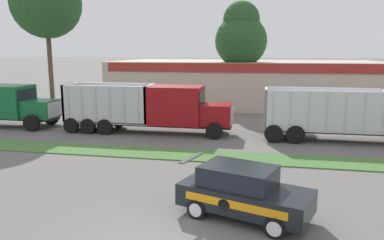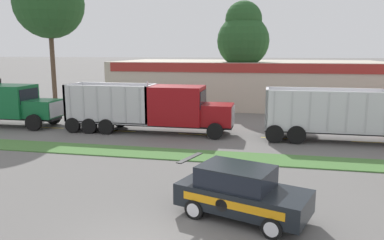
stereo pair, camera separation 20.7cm
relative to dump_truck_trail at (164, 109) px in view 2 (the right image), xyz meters
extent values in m
cube|color=#477538|center=(3.42, -5.12, -1.60)|extent=(120.00, 2.12, 0.06)
cube|color=yellow|center=(-8.58, -0.06, -1.62)|extent=(2.40, 0.14, 0.01)
cube|color=yellow|center=(-3.18, -0.06, -1.62)|extent=(2.40, 0.14, 0.01)
cube|color=yellow|center=(2.22, -0.06, -1.62)|extent=(2.40, 0.14, 0.01)
cube|color=yellow|center=(7.62, -0.06, -1.62)|extent=(2.40, 0.14, 0.01)
cube|color=yellow|center=(13.02, -0.06, -1.62)|extent=(2.40, 0.14, 0.01)
cube|color=black|center=(12.60, -0.22, -0.99)|extent=(11.92, 1.27, 0.18)
cube|color=silver|center=(10.20, -0.22, -0.84)|extent=(7.12, 2.30, 0.12)
cube|color=silver|center=(6.72, -0.22, 0.34)|extent=(0.16, 2.30, 2.37)
cube|color=silver|center=(10.20, -1.29, 0.34)|extent=(7.12, 0.16, 2.37)
cube|color=silver|center=(10.20, 0.85, 0.34)|extent=(7.12, 0.16, 2.37)
cube|color=#BCBCC1|center=(7.15, -1.39, 0.34)|extent=(0.10, 0.04, 2.25)
cube|color=#BCBCC1|center=(8.16, -1.39, 0.34)|extent=(0.10, 0.04, 2.25)
cube|color=#BCBCC1|center=(9.18, -1.39, 0.34)|extent=(0.10, 0.04, 2.25)
cube|color=#BCBCC1|center=(10.20, -1.39, 0.34)|extent=(0.10, 0.04, 2.25)
cube|color=#BCBCC1|center=(11.22, -1.39, 0.34)|extent=(0.10, 0.04, 2.25)
cube|color=#BCBCC1|center=(12.23, -1.39, 0.34)|extent=(0.10, 0.04, 2.25)
cylinder|color=black|center=(7.24, -1.35, -1.08)|extent=(1.09, 0.30, 1.09)
cylinder|color=black|center=(7.24, 0.91, -1.08)|extent=(1.09, 0.30, 1.09)
cylinder|color=black|center=(8.51, -1.35, -1.08)|extent=(1.09, 0.30, 1.09)
cylinder|color=black|center=(8.51, 0.91, -1.08)|extent=(1.09, 0.30, 1.09)
cube|color=#146033|center=(-8.93, -0.01, -0.26)|extent=(2.09, 2.02, 1.24)
cube|color=#B7B7BC|center=(-7.86, -0.01, -0.26)|extent=(0.06, 1.73, 1.05)
cube|color=#146033|center=(-11.56, -0.01, 0.25)|extent=(3.16, 2.47, 2.25)
cube|color=black|center=(-9.96, -0.01, 0.64)|extent=(0.04, 2.10, 1.01)
cylinder|color=black|center=(-8.93, -1.22, -1.06)|extent=(1.13, 0.30, 1.13)
cylinder|color=black|center=(-8.93, 1.21, -1.06)|extent=(1.13, 0.30, 1.13)
cube|color=black|center=(-1.00, 0.00, -1.03)|extent=(11.18, 1.36, 0.18)
cube|color=maroon|center=(3.62, 0.00, -0.26)|extent=(1.95, 2.03, 1.36)
cube|color=#B7B7BC|center=(4.63, 0.00, -0.26)|extent=(0.06, 1.73, 1.15)
cube|color=maroon|center=(0.95, 0.00, 0.30)|extent=(3.39, 2.48, 2.47)
cube|color=black|center=(2.67, 0.00, 0.73)|extent=(0.04, 2.10, 1.11)
cylinder|color=silver|center=(-0.84, -0.80, 1.09)|extent=(0.14, 0.14, 1.58)
cube|color=silver|center=(-3.66, 0.00, -0.88)|extent=(5.85, 2.48, 0.12)
cube|color=silver|center=(-0.82, 0.00, 0.35)|extent=(0.16, 2.48, 2.45)
cube|color=silver|center=(-6.51, 0.00, 0.35)|extent=(0.16, 2.48, 2.45)
cube|color=silver|center=(-3.66, -1.16, 0.35)|extent=(5.85, 0.16, 2.45)
cube|color=silver|center=(-3.66, 1.16, 0.35)|extent=(5.85, 0.16, 2.45)
cube|color=#B2B2B7|center=(-6.10, -1.26, 0.35)|extent=(0.10, 0.04, 2.33)
cube|color=#B2B2B7|center=(-5.13, -1.26, 0.35)|extent=(0.10, 0.04, 2.33)
cube|color=#B2B2B7|center=(-4.15, -1.26, 0.35)|extent=(0.10, 0.04, 2.33)
cube|color=#B2B2B7|center=(-3.18, -1.26, 0.35)|extent=(0.10, 0.04, 2.33)
cube|color=#B2B2B7|center=(-2.20, -1.26, 0.35)|extent=(0.10, 0.04, 2.33)
cube|color=#B2B2B7|center=(-1.23, -1.26, 0.35)|extent=(0.10, 0.04, 2.33)
cylinder|color=black|center=(3.62, -1.22, -1.12)|extent=(1.02, 0.30, 1.02)
cylinder|color=black|center=(3.62, 1.22, -1.12)|extent=(1.02, 0.30, 1.02)
cylinder|color=black|center=(-5.99, -1.22, -1.12)|extent=(1.02, 0.30, 1.02)
cylinder|color=black|center=(-5.99, 1.22, -1.12)|extent=(1.02, 0.30, 1.02)
cylinder|color=black|center=(-4.79, -1.22, -1.12)|extent=(1.02, 0.30, 1.02)
cylinder|color=black|center=(-4.79, 1.22, -1.12)|extent=(1.02, 0.30, 1.02)
cylinder|color=black|center=(-3.59, -1.22, -1.12)|extent=(1.02, 0.30, 1.02)
cylinder|color=black|center=(-3.59, 1.22, -1.12)|extent=(1.02, 0.30, 1.02)
cube|color=black|center=(6.11, -12.00, -0.93)|extent=(4.61, 3.13, 0.74)
cube|color=black|center=(5.87, -11.91, -0.26)|extent=(2.73, 2.30, 0.61)
cube|color=black|center=(5.87, -11.91, 0.07)|extent=(2.73, 2.30, 0.04)
cube|color=black|center=(4.20, -11.34, 0.11)|extent=(0.67, 1.47, 0.03)
cube|color=orange|center=(5.80, -12.88, -0.86)|extent=(3.21, 1.12, 0.26)
cylinder|color=black|center=(5.50, -12.78, -0.93)|extent=(0.39, 0.14, 0.41)
cylinder|color=black|center=(7.06, -13.26, -1.30)|extent=(0.68, 0.40, 0.65)
cylinder|color=silver|center=(7.02, -13.36, -1.30)|extent=(0.43, 0.16, 0.45)
cylinder|color=black|center=(7.64, -11.59, -1.30)|extent=(0.68, 0.40, 0.65)
cylinder|color=silver|center=(7.67, -11.49, -1.30)|extent=(0.43, 0.16, 0.45)
cylinder|color=black|center=(4.58, -12.41, -1.30)|extent=(0.68, 0.40, 0.65)
cylinder|color=silver|center=(4.54, -12.51, -1.30)|extent=(0.43, 0.16, 0.45)
cylinder|color=black|center=(5.15, -10.73, -1.30)|extent=(0.68, 0.40, 0.65)
cylinder|color=silver|center=(5.19, -10.63, -1.30)|extent=(0.43, 0.16, 0.45)
cube|color=#BCB29E|center=(4.59, 15.18, 0.58)|extent=(25.90, 12.00, 4.41)
cube|color=maroon|center=(4.59, 9.13, 2.33)|extent=(24.60, 0.10, 0.80)
cylinder|color=brown|center=(4.34, 11.15, 0.88)|extent=(0.56, 0.56, 5.00)
sphere|color=#234C23|center=(4.34, 11.15, 4.67)|extent=(4.71, 4.71, 4.71)
sphere|color=#234C23|center=(4.34, 11.15, 6.56)|extent=(3.30, 3.30, 3.30)
cylinder|color=brown|center=(-12.79, 7.82, 2.33)|extent=(0.41, 0.41, 7.91)
sphere|color=#234C23|center=(-12.79, 7.82, 8.00)|extent=(6.24, 6.24, 6.24)
camera|label=1|loc=(6.62, -23.70, 3.79)|focal=35.00mm
camera|label=2|loc=(6.82, -23.66, 3.79)|focal=35.00mm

